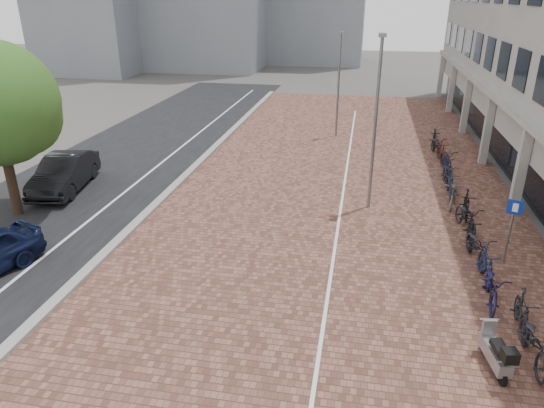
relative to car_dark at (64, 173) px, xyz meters
The scene contains 13 objects.
ground 13.18m from the car_dark, 42.91° to the right, with size 140.00×140.00×0.00m, color #474442.
plaza_brick 12.05m from the car_dark, 14.64° to the left, with size 14.50×42.00×0.04m, color brown.
street_asphalt 3.20m from the car_dark, 78.13° to the left, with size 8.00×50.00×0.03m, color black.
curb 5.51m from the car_dark, 33.82° to the left, with size 0.35×42.00×0.14m, color gray.
lane_line 4.09m from the car_dark, 49.04° to the left, with size 0.12×44.00×0.00m, color white.
parking_line 12.24m from the car_dark, 14.40° to the left, with size 0.10×30.00×0.00m, color white.
car_dark is the anchor object (origin of this frame).
scooter_front 17.83m from the car_dark, 28.04° to the right, with size 0.45×1.44×0.99m, color #939397, non-canonical shape.
parking_sign 17.46m from the car_dark, 10.78° to the right, with size 0.43×0.19×2.14m.
lamp_near 13.15m from the car_dark, ahead, with size 0.12×0.12×6.52m, color gray.
lamp_far 15.61m from the car_dark, 45.16° to the left, with size 0.12×0.12×5.87m, color slate.
street_tree 4.26m from the car_dark, 96.25° to the right, with size 4.46×4.46×6.49m.
bike_row 16.43m from the car_dark, ahead, with size 1.36×20.40×1.05m.
Camera 1 is at (2.83, -8.99, 7.80)m, focal length 32.51 mm.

